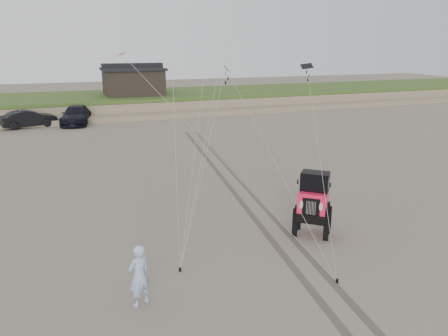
{
  "coord_description": "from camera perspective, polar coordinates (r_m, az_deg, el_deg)",
  "views": [
    {
      "loc": [
        -6.19,
        -11.13,
        6.85
      ],
      "look_at": [
        -0.7,
        3.0,
        2.6
      ],
      "focal_mm": 35.0,
      "sensor_mm": 36.0,
      "label": 1
    }
  ],
  "objects": [
    {
      "name": "man",
      "position": [
        12.32,
        -11.01,
        -13.63
      ],
      "size": [
        0.76,
        0.65,
        1.76
      ],
      "primitive_type": "imported",
      "rotation": [
        0.0,
        0.0,
        3.57
      ],
      "color": "#86A0CF",
      "rests_on": "ground"
    },
    {
      "name": "dune_ridge",
      "position": [
        49.39,
        -14.03,
        8.2
      ],
      "size": [
        160.0,
        14.25,
        1.73
      ],
      "color": "#7A6B54",
      "rests_on": "ground"
    },
    {
      "name": "jeep",
      "position": [
        16.53,
        11.5,
        -5.52
      ],
      "size": [
        5.08,
        5.37,
        1.93
      ],
      "primitive_type": null,
      "rotation": [
        0.0,
        0.0,
        -0.71
      ],
      "color": "#FF1C4B",
      "rests_on": "ground"
    },
    {
      "name": "tire_tracks",
      "position": [
        21.9,
        1.84,
        -2.56
      ],
      "size": [
        5.22,
        29.74,
        0.01
      ],
      "color": "#4C443D",
      "rests_on": "ground"
    },
    {
      "name": "cabin",
      "position": [
        48.95,
        -11.78,
        11.11
      ],
      "size": [
        6.4,
        5.4,
        3.35
      ],
      "color": "black",
      "rests_on": "dune_ridge"
    },
    {
      "name": "truck_b",
      "position": [
        41.71,
        -24.14,
        5.9
      ],
      "size": [
        4.85,
        2.74,
        1.51
      ],
      "primitive_type": "imported",
      "rotation": [
        0.0,
        0.0,
        1.83
      ],
      "color": "black",
      "rests_on": "ground"
    },
    {
      "name": "ground",
      "position": [
        14.46,
        7.08,
        -12.75
      ],
      "size": [
        160.0,
        160.0,
        0.0
      ],
      "primitive_type": "plane",
      "color": "#6B6054",
      "rests_on": "ground"
    },
    {
      "name": "stake_aux",
      "position": [
        13.92,
        14.56,
        -14.08
      ],
      "size": [
        0.08,
        0.08,
        0.12
      ],
      "primitive_type": "cylinder",
      "color": "black",
      "rests_on": "ground"
    },
    {
      "name": "stake_main",
      "position": [
        14.16,
        -5.76,
        -13.07
      ],
      "size": [
        0.08,
        0.08,
        0.12
      ],
      "primitive_type": "cylinder",
      "color": "black",
      "rests_on": "ground"
    },
    {
      "name": "truck_c",
      "position": [
        41.94,
        -18.76,
        6.55
      ],
      "size": [
        3.29,
        5.89,
        1.61
      ],
      "primitive_type": "imported",
      "rotation": [
        0.0,
        0.0,
        -0.19
      ],
      "color": "black",
      "rests_on": "ground"
    }
  ]
}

